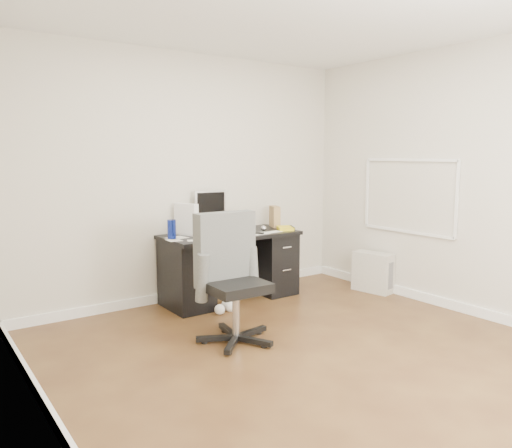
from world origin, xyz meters
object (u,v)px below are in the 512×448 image
(lcd_monitor, at_px, (210,211))
(keyboard, at_px, (222,233))
(wicker_basket, at_px, (207,285))
(desk, at_px, (231,264))
(pc_tower, at_px, (373,272))
(office_chair, at_px, (236,279))

(lcd_monitor, height_order, keyboard, lcd_monitor)
(wicker_basket, bearing_deg, desk, -4.41)
(pc_tower, distance_m, wicker_basket, 1.97)
(pc_tower, bearing_deg, desk, 144.84)
(lcd_monitor, xyz_separation_m, wicker_basket, (-0.17, -0.21, -0.78))
(office_chair, bearing_deg, wicker_basket, 73.52)
(lcd_monitor, relative_size, office_chair, 0.42)
(desk, bearing_deg, keyboard, -177.66)
(lcd_monitor, xyz_separation_m, pc_tower, (1.66, -0.92, -0.75))
(keyboard, bearing_deg, lcd_monitor, 82.61)
(lcd_monitor, distance_m, pc_tower, 2.05)
(keyboard, xyz_separation_m, office_chair, (-0.54, -1.11, -0.21))
(pc_tower, bearing_deg, office_chair, 179.91)
(pc_tower, xyz_separation_m, wicker_basket, (-1.83, 0.72, -0.03))
(pc_tower, relative_size, wicker_basket, 1.13)
(desk, relative_size, office_chair, 1.35)
(keyboard, relative_size, pc_tower, 1.04)
(pc_tower, bearing_deg, keyboard, 146.42)
(lcd_monitor, bearing_deg, wicker_basket, -123.41)
(pc_tower, bearing_deg, wicker_basket, 147.67)
(lcd_monitor, xyz_separation_m, office_chair, (-0.54, -1.34, -0.43))
(desk, bearing_deg, lcd_monitor, 117.34)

